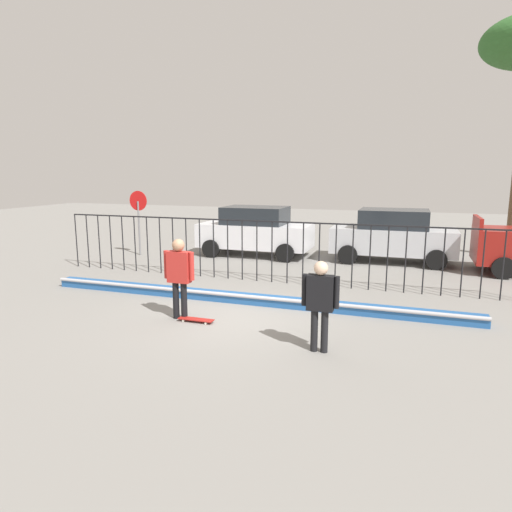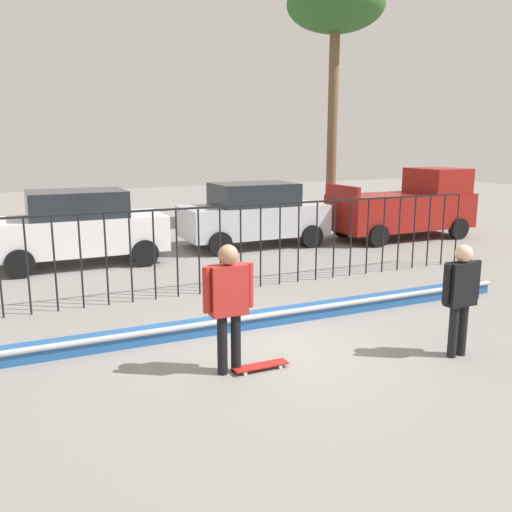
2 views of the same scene
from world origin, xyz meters
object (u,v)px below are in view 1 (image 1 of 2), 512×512
object	(u,v)px
camera_operator	(320,298)
parked_car_white	(255,231)
skateboarder	(179,271)
skateboard	(196,319)
parked_car_silver	(393,235)
stop_sign	(139,214)

from	to	relation	value
camera_operator	parked_car_white	world-z (taller)	parked_car_white
skateboarder	parked_car_white	distance (m)	7.96
skateboarder	skateboard	xyz separation A→B (m)	(0.43, -0.10, -1.02)
camera_operator	parked_car_white	size ratio (longest dim) A/B	0.39
skateboarder	skateboard	size ratio (longest dim) A/B	2.24
skateboarder	camera_operator	xyz separation A→B (m)	(3.28, -0.86, -0.07)
parked_car_white	parked_car_silver	world-z (taller)	same
skateboarder	camera_operator	size ratio (longest dim) A/B	1.07
skateboard	parked_car_white	size ratio (longest dim) A/B	0.19
parked_car_silver	stop_sign	bearing A→B (deg)	-165.13
camera_operator	parked_car_silver	xyz separation A→B (m)	(0.88, 9.14, -0.03)
skateboard	stop_sign	xyz separation A→B (m)	(-5.71, 6.65, 1.56)
skateboarder	parked_car_silver	size ratio (longest dim) A/B	0.42
parked_car_white	stop_sign	distance (m)	4.58
skateboard	parked_car_white	bearing A→B (deg)	121.55
skateboard	skateboarder	bearing A→B (deg)	-171.33
skateboarder	parked_car_silver	distance (m)	9.26
skateboarder	parked_car_silver	bearing A→B (deg)	76.42
camera_operator	parked_car_silver	world-z (taller)	parked_car_silver
skateboard	parked_car_silver	bearing A→B (deg)	87.77
skateboarder	parked_car_white	xyz separation A→B (m)	(-0.95, 7.90, -0.10)
skateboard	stop_sign	bearing A→B (deg)	152.42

